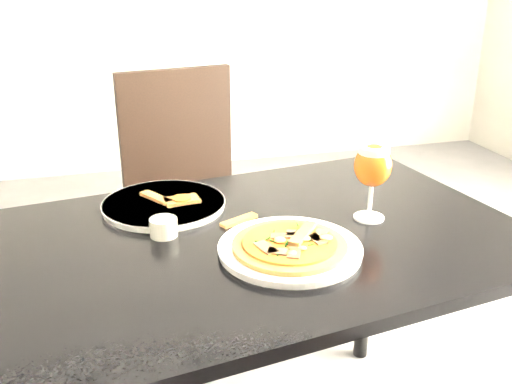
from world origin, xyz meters
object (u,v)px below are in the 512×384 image
object	(u,v)px
dining_table	(266,267)
beer_glass	(373,166)
pizza	(290,244)
chair_far	(191,194)

from	to	relation	value
dining_table	beer_glass	distance (m)	0.35
pizza	beer_glass	bearing A→B (deg)	27.19
pizza	chair_far	bearing A→B (deg)	94.72
chair_far	dining_table	bearing A→B (deg)	-96.13
dining_table	pizza	bearing A→B (deg)	-88.33
beer_glass	chair_far	bearing A→B (deg)	112.37
pizza	beer_glass	xyz separation A→B (m)	(0.25, 0.13, 0.11)
pizza	beer_glass	world-z (taller)	beer_glass
chair_far	pizza	xyz separation A→B (m)	(0.08, -0.92, 0.23)
chair_far	beer_glass	world-z (taller)	chair_far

